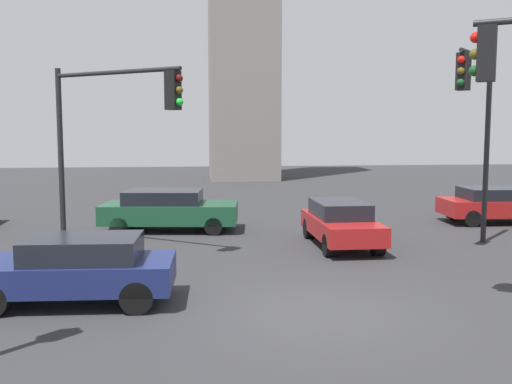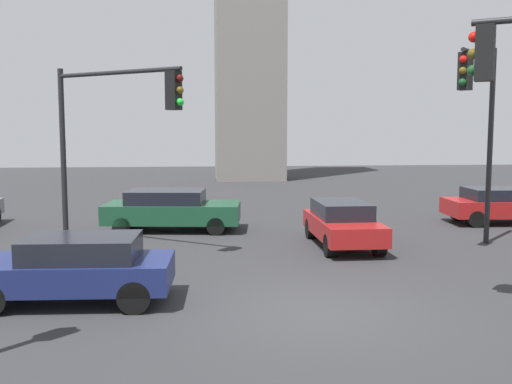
# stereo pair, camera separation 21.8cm
# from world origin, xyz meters

# --- Properties ---
(ground_plane) EXTENTS (90.87, 90.87, 0.00)m
(ground_plane) POSITION_xyz_m (0.00, 0.00, 0.00)
(ground_plane) COLOR #2D2D30
(traffic_light_1) EXTENTS (2.04, 2.10, 5.93)m
(traffic_light_1) POSITION_xyz_m (5.83, 5.39, 4.13)
(traffic_light_1) COLOR black
(traffic_light_1) RESTS_ON ground_plane
(traffic_light_3) EXTENTS (3.71, 2.68, 5.27)m
(traffic_light_3) POSITION_xyz_m (-4.54, 5.80, 3.84)
(traffic_light_3) COLOR black
(traffic_light_3) RESTS_ON ground_plane
(car_0) EXTENTS (4.04, 1.99, 1.36)m
(car_0) POSITION_xyz_m (-4.72, 1.13, 0.72)
(car_0) COLOR navy
(car_0) RESTS_ON ground_plane
(car_2) EXTENTS (4.40, 2.20, 1.34)m
(car_2) POSITION_xyz_m (9.17, 9.81, 0.71)
(car_2) COLOR maroon
(car_2) RESTS_ON ground_plane
(car_4) EXTENTS (1.69, 4.11, 1.34)m
(car_4) POSITION_xyz_m (2.08, 6.23, 0.71)
(car_4) COLOR maroon
(car_4) RESTS_ON ground_plane
(car_6) EXTENTS (4.85, 2.59, 1.42)m
(car_6) POSITION_xyz_m (-3.18, 9.54, 0.75)
(car_6) COLOR #19472D
(car_6) RESTS_ON ground_plane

